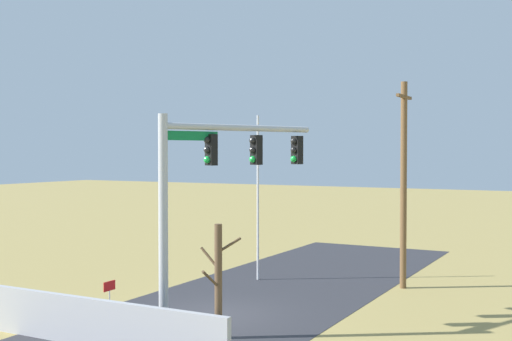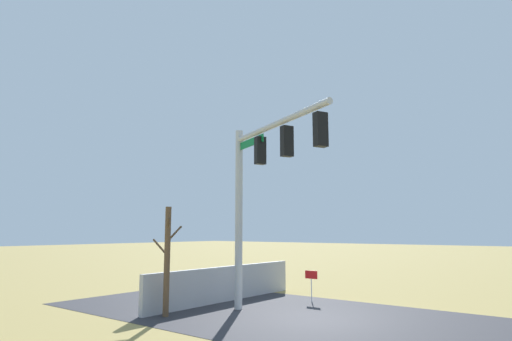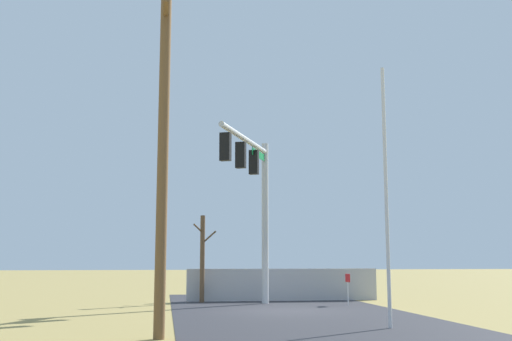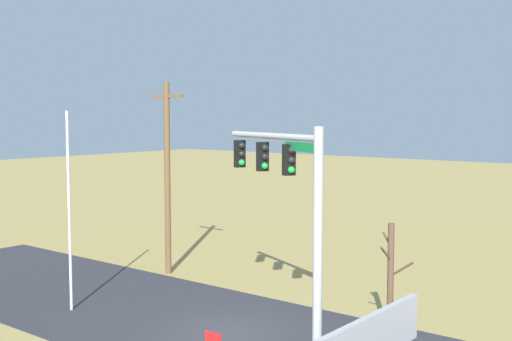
{
  "view_description": "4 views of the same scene",
  "coord_description": "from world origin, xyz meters",
  "px_view_note": "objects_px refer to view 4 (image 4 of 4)",
  "views": [
    {
      "loc": [
        18.67,
        11.55,
        5.5
      ],
      "look_at": [
        0.23,
        1.65,
        4.92
      ],
      "focal_mm": 45.77,
      "sensor_mm": 36.0,
      "label": 1
    },
    {
      "loc": [
        -7.04,
        12.43,
        2.81
      ],
      "look_at": [
        1.09,
        1.93,
        4.71
      ],
      "focal_mm": 29.85,
      "sensor_mm": 36.0,
      "label": 2
    },
    {
      "loc": [
        -21.67,
        4.28,
        1.82
      ],
      "look_at": [
        -0.1,
        1.07,
        4.99
      ],
      "focal_mm": 42.67,
      "sensor_mm": 36.0,
      "label": 3
    },
    {
      "loc": [
        13.49,
        -15.51,
        6.97
      ],
      "look_at": [
        0.5,
        0.78,
        5.19
      ],
      "focal_mm": 46.3,
      "sensor_mm": 36.0,
      "label": 4
    }
  ],
  "objects_px": {
    "flagpole": "(69,212)",
    "bare_tree": "(391,280)",
    "utility_pole": "(167,175)",
    "signal_mast": "(289,190)"
  },
  "relations": [
    {
      "from": "flagpole",
      "to": "bare_tree",
      "type": "xyz_separation_m",
      "value": [
        10.3,
        4.32,
        -1.66
      ]
    },
    {
      "from": "flagpole",
      "to": "bare_tree",
      "type": "relative_size",
      "value": 1.95
    },
    {
      "from": "utility_pole",
      "to": "signal_mast",
      "type": "bearing_deg",
      "value": -21.22
    },
    {
      "from": "utility_pole",
      "to": "bare_tree",
      "type": "height_order",
      "value": "utility_pole"
    },
    {
      "from": "signal_mast",
      "to": "bare_tree",
      "type": "height_order",
      "value": "signal_mast"
    },
    {
      "from": "signal_mast",
      "to": "flagpole",
      "type": "distance_m",
      "value": 8.23
    },
    {
      "from": "signal_mast",
      "to": "bare_tree",
      "type": "xyz_separation_m",
      "value": [
        2.53,
        1.84,
        -2.78
      ]
    },
    {
      "from": "signal_mast",
      "to": "flagpole",
      "type": "xyz_separation_m",
      "value": [
        -7.76,
        -2.48,
        -1.12
      ]
    },
    {
      "from": "signal_mast",
      "to": "utility_pole",
      "type": "height_order",
      "value": "utility_pole"
    },
    {
      "from": "signal_mast",
      "to": "flagpole",
      "type": "height_order",
      "value": "flagpole"
    }
  ]
}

